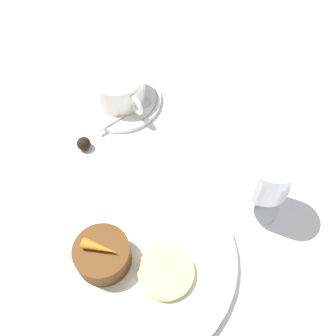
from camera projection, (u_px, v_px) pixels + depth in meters
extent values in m
plane|color=white|center=(162.00, 246.00, 0.54)|extent=(3.00, 3.00, 0.00)
cylinder|color=white|center=(133.00, 258.00, 0.53)|extent=(0.28, 0.28, 0.01)
torus|color=#999EA8|center=(133.00, 257.00, 0.52)|extent=(0.26, 0.26, 0.00)
cylinder|color=white|center=(120.00, 100.00, 0.68)|extent=(0.14, 0.14, 0.01)
torus|color=#999EA8|center=(120.00, 98.00, 0.68)|extent=(0.13, 0.13, 0.00)
cylinder|color=white|center=(118.00, 86.00, 0.65)|extent=(0.09, 0.09, 0.05)
cylinder|color=#9E7A4C|center=(117.00, 85.00, 0.65)|extent=(0.08, 0.08, 0.04)
torus|color=white|center=(136.00, 105.00, 0.63)|extent=(0.03, 0.01, 0.04)
cube|color=silver|center=(119.00, 118.00, 0.65)|extent=(0.01, 0.09, 0.00)
ellipsoid|color=silver|center=(146.00, 103.00, 0.67)|extent=(0.02, 0.02, 0.00)
cylinder|color=silver|center=(257.00, 205.00, 0.57)|extent=(0.06, 0.06, 0.01)
cylinder|color=silver|center=(261.00, 195.00, 0.55)|extent=(0.01, 0.01, 0.05)
cylinder|color=silver|center=(270.00, 174.00, 0.50)|extent=(0.06, 0.06, 0.06)
cylinder|color=#470A14|center=(268.00, 178.00, 0.51)|extent=(0.06, 0.06, 0.03)
cylinder|color=#563314|center=(103.00, 255.00, 0.50)|extent=(0.07, 0.07, 0.04)
cone|color=orange|center=(100.00, 248.00, 0.48)|extent=(0.04, 0.04, 0.01)
cylinder|color=#EFE075|center=(166.00, 272.00, 0.50)|extent=(0.07, 0.07, 0.01)
sphere|color=black|center=(81.00, 145.00, 0.62)|extent=(0.02, 0.02, 0.02)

